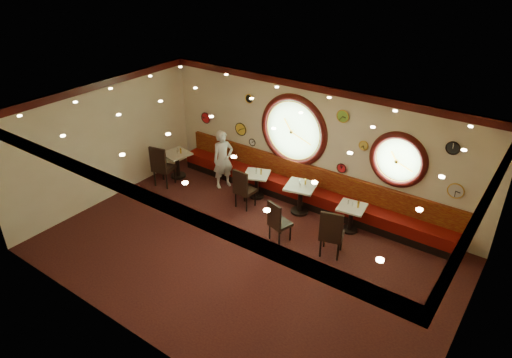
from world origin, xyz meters
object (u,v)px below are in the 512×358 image
object	(u,v)px
chair_d	(331,231)
condiment_b_bottle	(261,172)
chair_a	(161,164)
condiment_d_bottle	(358,204)
chair_c	(277,219)
condiment_b_pepper	(256,172)
condiment_a_pepper	(177,152)
waiter	(223,159)
condiment_c_salt	(300,182)
condiment_c_pepper	(301,184)
condiment_a_salt	(178,150)
condiment_c_bottle	(305,182)
chair_b	(243,187)
condiment_a_bottle	(181,151)
table_b	(257,182)
table_c	(300,195)
table_a	(177,162)
condiment_b_salt	(256,170)
condiment_d_pepper	(353,204)
condiment_d_salt	(348,202)
table_d	(351,215)

from	to	relation	value
chair_d	condiment_b_bottle	xyz separation A→B (m)	(-2.72, 1.21, 0.10)
chair_a	condiment_d_bottle	bearing A→B (deg)	0.21
chair_c	condiment_d_bottle	xyz separation A→B (m)	(1.34, 1.42, 0.17)
condiment_b_pepper	condiment_d_bottle	world-z (taller)	condiment_d_bottle
condiment_a_pepper	waiter	bearing A→B (deg)	14.09
condiment_c_salt	condiment_c_pepper	bearing A→B (deg)	-41.64
condiment_a_salt	condiment_c_bottle	bearing A→B (deg)	5.85
chair_a	condiment_c_pepper	world-z (taller)	chair_a
chair_a	condiment_c_bottle	xyz separation A→B (m)	(3.95, 1.16, 0.17)
chair_b	condiment_c_pepper	xyz separation A→B (m)	(1.31, 0.67, 0.21)
chair_a	condiment_a_bottle	distance (m)	0.74
chair_d	chair_a	bearing A→B (deg)	163.29
condiment_c_salt	waiter	xyz separation A→B (m)	(-2.42, -0.08, -0.02)
table_b	table_c	world-z (taller)	table_c
table_a	condiment_b_salt	xyz separation A→B (m)	(2.48, 0.50, 0.27)
condiment_a_salt	condiment_d_pepper	size ratio (longest dim) A/B	1.09
condiment_b_bottle	chair_a	bearing A→B (deg)	-157.57
condiment_a_salt	condiment_c_bottle	size ratio (longest dim) A/B	0.65
table_c	condiment_b_pepper	size ratio (longest dim) A/B	7.97
chair_b	condiment_b_salt	bearing A→B (deg)	101.20
chair_c	waiter	size ratio (longest dim) A/B	0.39
chair_a	condiment_c_bottle	world-z (taller)	chair_a
table_a	condiment_b_salt	distance (m)	2.54
condiment_b_salt	condiment_d_salt	distance (m)	2.73
condiment_b_bottle	condiment_b_salt	bearing A→B (deg)	160.93
condiment_c_salt	condiment_c_bottle	size ratio (longest dim) A/B	0.75
condiment_a_pepper	condiment_b_bottle	bearing A→B (deg)	9.20
table_d	condiment_c_salt	world-z (taller)	condiment_c_salt
condiment_d_salt	condiment_b_salt	bearing A→B (deg)	178.69
chair_b	waiter	distance (m)	1.33
condiment_b_pepper	condiment_d_bottle	distance (m)	2.91
table_c	condiment_a_salt	xyz separation A→B (m)	(-3.95, -0.30, 0.32)
chair_c	condiment_c_bottle	world-z (taller)	chair_c
condiment_b_bottle	condiment_c_bottle	world-z (taller)	condiment_c_bottle
table_a	table_d	size ratio (longest dim) A/B	1.18
chair_b	chair_c	size ratio (longest dim) A/B	1.06
condiment_b_salt	condiment_d_salt	world-z (taller)	condiment_b_salt
table_d	condiment_b_pepper	size ratio (longest dim) A/B	6.44
condiment_b_bottle	table_d	bearing A→B (deg)	-0.87
condiment_d_salt	condiment_b_bottle	distance (m)	2.53
table_d	condiment_a_bottle	bearing A→B (deg)	-176.35
condiment_d_salt	condiment_d_bottle	bearing A→B (deg)	-2.41
table_c	condiment_c_bottle	size ratio (longest dim) A/B	5.71
chair_b	condiment_a_salt	bearing A→B (deg)	174.04
condiment_a_salt	condiment_d_bottle	bearing A→B (deg)	3.50
condiment_a_salt	waiter	distance (m)	1.50
chair_a	condiment_b_bottle	world-z (taller)	chair_a
table_c	condiment_a_bottle	xyz separation A→B (m)	(-3.81, -0.34, 0.35)
condiment_a_bottle	condiment_b_bottle	distance (m)	2.59
table_b	condiment_b_pepper	xyz separation A→B (m)	(-0.01, -0.01, 0.32)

